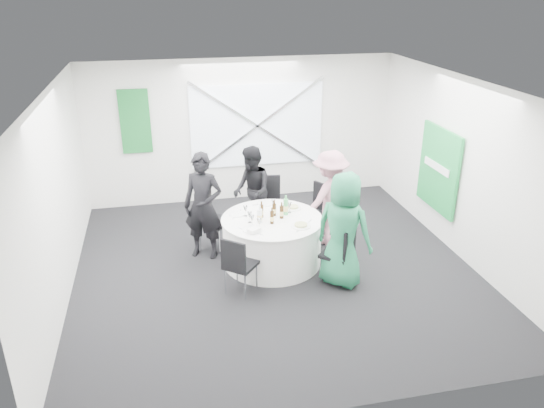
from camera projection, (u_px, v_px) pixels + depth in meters
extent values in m
plane|color=black|center=(275.00, 268.00, 8.21)|extent=(6.00, 6.00, 0.00)
plane|color=white|center=(275.00, 87.00, 7.12)|extent=(6.00, 6.00, 0.00)
plane|color=silver|center=(242.00, 131.00, 10.36)|extent=(6.00, 0.00, 6.00)
plane|color=silver|center=(344.00, 295.00, 4.97)|extent=(6.00, 0.00, 6.00)
plane|color=silver|center=(56.00, 201.00, 7.08)|extent=(0.00, 6.00, 6.00)
plane|color=silver|center=(463.00, 169.00, 8.25)|extent=(0.00, 6.00, 6.00)
cube|color=white|center=(257.00, 125.00, 10.35)|extent=(2.60, 0.03, 1.60)
cube|color=silver|center=(257.00, 126.00, 10.31)|extent=(2.63, 0.05, 1.84)
cube|color=silver|center=(257.00, 126.00, 10.31)|extent=(2.63, 0.05, 1.84)
cube|color=#166F32|center=(135.00, 122.00, 9.81)|extent=(0.55, 0.04, 1.20)
cube|color=green|center=(438.00, 169.00, 8.86)|extent=(0.05, 1.20, 1.40)
cylinder|color=white|center=(272.00, 241.00, 8.25)|extent=(1.52, 1.52, 0.74)
cylinder|color=white|center=(272.00, 219.00, 8.10)|extent=(1.56, 1.56, 0.02)
cube|color=black|center=(268.00, 208.00, 9.15)|extent=(0.52, 0.52, 0.05)
cube|color=black|center=(268.00, 189.00, 9.24)|extent=(0.44, 0.11, 0.49)
cylinder|color=silver|center=(278.00, 217.00, 9.43)|extent=(0.02, 0.02, 0.47)
cylinder|color=silver|center=(257.00, 217.00, 9.41)|extent=(0.02, 0.02, 0.47)
cylinder|color=silver|center=(280.00, 226.00, 9.09)|extent=(0.02, 0.02, 0.47)
cylinder|color=silver|center=(258.00, 226.00, 9.07)|extent=(0.02, 0.02, 0.47)
cube|color=black|center=(215.00, 221.00, 8.64)|extent=(0.64, 0.64, 0.05)
cube|color=black|center=(203.00, 204.00, 8.63)|extent=(0.31, 0.36, 0.49)
cylinder|color=silver|center=(213.00, 229.00, 8.97)|extent=(0.02, 0.02, 0.47)
cylinder|color=silver|center=(200.00, 238.00, 8.67)|extent=(0.02, 0.02, 0.47)
cylinder|color=silver|center=(231.00, 233.00, 8.82)|extent=(0.02, 0.02, 0.47)
cylinder|color=silver|center=(219.00, 242.00, 8.51)|extent=(0.02, 0.02, 0.47)
cube|color=black|center=(315.00, 215.00, 8.88)|extent=(0.62, 0.62, 0.05)
cube|color=black|center=(324.00, 197.00, 8.92)|extent=(0.27, 0.38, 0.48)
cylinder|color=silver|center=(330.00, 229.00, 8.98)|extent=(0.02, 0.02, 0.46)
cylinder|color=silver|center=(313.00, 222.00, 9.22)|extent=(0.02, 0.02, 0.46)
cylinder|color=silver|center=(316.00, 236.00, 8.74)|extent=(0.02, 0.02, 0.46)
cylinder|color=silver|center=(299.00, 229.00, 8.98)|extent=(0.02, 0.02, 0.46)
cube|color=black|center=(336.00, 254.00, 7.71)|extent=(0.58, 0.58, 0.05)
cube|color=black|center=(350.00, 243.00, 7.53)|extent=(0.29, 0.31, 0.44)
cylinder|color=silver|center=(341.00, 276.00, 7.59)|extent=(0.02, 0.02, 0.42)
cylinder|color=silver|center=(350.00, 266.00, 7.86)|extent=(0.02, 0.02, 0.42)
cylinder|color=silver|center=(321.00, 270.00, 7.75)|extent=(0.02, 0.02, 0.42)
cylinder|color=silver|center=(330.00, 260.00, 8.01)|extent=(0.02, 0.02, 0.42)
cube|color=black|center=(241.00, 265.00, 7.44)|extent=(0.57, 0.57, 0.05)
cube|color=black|center=(233.00, 256.00, 7.19)|extent=(0.32, 0.27, 0.43)
cylinder|color=silver|center=(225.00, 281.00, 7.46)|extent=(0.02, 0.02, 0.41)
cylinder|color=silver|center=(245.00, 287.00, 7.32)|extent=(0.02, 0.02, 0.41)
cylinder|color=silver|center=(237.00, 271.00, 7.73)|extent=(0.02, 0.02, 0.41)
cylinder|color=silver|center=(257.00, 276.00, 7.59)|extent=(0.02, 0.02, 0.41)
imported|color=black|center=(203.00, 206.00, 8.28)|extent=(0.74, 0.64, 1.72)
imported|color=black|center=(252.00, 191.00, 9.09)|extent=(0.49, 0.79, 1.56)
imported|color=#B97888|center=(330.00, 198.00, 8.73)|extent=(1.15, 0.87, 1.61)
imported|color=#227E52|center=(343.00, 230.00, 7.50)|extent=(0.98, 0.97, 1.71)
cylinder|color=white|center=(266.00, 203.00, 8.64)|extent=(0.29, 0.29, 0.01)
cylinder|color=white|center=(237.00, 214.00, 8.23)|extent=(0.25, 0.25, 0.01)
cylinder|color=white|center=(293.00, 208.00, 8.45)|extent=(0.26, 0.26, 0.01)
cylinder|color=#97A85A|center=(293.00, 207.00, 8.44)|extent=(0.17, 0.17, 0.02)
cylinder|color=white|center=(301.00, 226.00, 7.83)|extent=(0.29, 0.29, 0.01)
cylinder|color=#97A85A|center=(301.00, 225.00, 7.83)|extent=(0.19, 0.19, 0.02)
cylinder|color=white|center=(253.00, 229.00, 7.72)|extent=(0.30, 0.30, 0.01)
cube|color=white|center=(254.00, 230.00, 7.63)|extent=(0.22, 0.20, 0.05)
cylinder|color=#3C230B|center=(262.00, 211.00, 8.10)|extent=(0.06, 0.06, 0.20)
cylinder|color=#3C230B|center=(261.00, 203.00, 8.05)|extent=(0.02, 0.02, 0.06)
cylinder|color=#E8D07B|center=(262.00, 212.00, 8.11)|extent=(0.06, 0.06, 0.07)
cylinder|color=#3C230B|center=(274.00, 210.00, 8.16)|extent=(0.06, 0.06, 0.19)
cylinder|color=#3C230B|center=(274.00, 202.00, 8.12)|extent=(0.02, 0.02, 0.06)
cylinder|color=#E8D07B|center=(274.00, 211.00, 8.17)|extent=(0.06, 0.06, 0.07)
cylinder|color=#3C230B|center=(282.00, 212.00, 8.06)|extent=(0.06, 0.06, 0.20)
cylinder|color=#3C230B|center=(282.00, 204.00, 8.01)|extent=(0.02, 0.02, 0.06)
cylinder|color=#E8D07B|center=(282.00, 213.00, 8.07)|extent=(0.06, 0.06, 0.07)
cylinder|color=#3C230B|center=(272.00, 217.00, 7.89)|extent=(0.06, 0.06, 0.20)
cylinder|color=#3C230B|center=(272.00, 210.00, 7.84)|extent=(0.02, 0.02, 0.06)
cylinder|color=#E8D07B|center=(272.00, 219.00, 7.90)|extent=(0.06, 0.06, 0.07)
cylinder|color=#43B05A|center=(286.00, 207.00, 8.18)|extent=(0.08, 0.08, 0.26)
cylinder|color=#43B05A|center=(286.00, 197.00, 8.12)|extent=(0.03, 0.03, 0.06)
cylinder|color=#E8D07B|center=(286.00, 208.00, 8.19)|extent=(0.08, 0.08, 0.09)
cylinder|color=white|center=(260.00, 216.00, 7.93)|extent=(0.08, 0.08, 0.21)
cylinder|color=white|center=(260.00, 208.00, 7.87)|extent=(0.03, 0.03, 0.06)
cylinder|color=#E8D07B|center=(260.00, 217.00, 7.93)|extent=(0.08, 0.08, 0.07)
cylinder|color=white|center=(252.00, 226.00, 7.85)|extent=(0.06, 0.06, 0.00)
cylinder|color=white|center=(252.00, 223.00, 7.83)|extent=(0.01, 0.01, 0.10)
cone|color=white|center=(252.00, 218.00, 7.80)|extent=(0.07, 0.07, 0.08)
cylinder|color=white|center=(259.00, 229.00, 7.75)|extent=(0.06, 0.06, 0.00)
cylinder|color=white|center=(259.00, 226.00, 7.73)|extent=(0.01, 0.01, 0.10)
cone|color=white|center=(259.00, 221.00, 7.70)|extent=(0.07, 0.07, 0.08)
cylinder|color=white|center=(289.00, 212.00, 8.30)|extent=(0.06, 0.06, 0.00)
cylinder|color=white|center=(289.00, 209.00, 8.28)|extent=(0.01, 0.01, 0.10)
cone|color=white|center=(289.00, 205.00, 8.25)|extent=(0.07, 0.07, 0.08)
cylinder|color=white|center=(250.00, 222.00, 7.96)|extent=(0.06, 0.06, 0.00)
cylinder|color=white|center=(250.00, 219.00, 7.94)|extent=(0.01, 0.01, 0.10)
cone|color=white|center=(250.00, 214.00, 7.91)|extent=(0.07, 0.07, 0.08)
cylinder|color=white|center=(246.00, 216.00, 8.18)|extent=(0.06, 0.06, 0.00)
cylinder|color=white|center=(245.00, 213.00, 8.16)|extent=(0.01, 0.01, 0.10)
cone|color=white|center=(245.00, 208.00, 8.13)|extent=(0.07, 0.07, 0.08)
cylinder|color=white|center=(273.00, 210.00, 8.40)|extent=(0.06, 0.06, 0.00)
cylinder|color=white|center=(273.00, 207.00, 8.38)|extent=(0.01, 0.01, 0.10)
cone|color=white|center=(273.00, 202.00, 8.35)|extent=(0.07, 0.07, 0.08)
cube|color=silver|center=(272.00, 204.00, 8.62)|extent=(0.15, 0.03, 0.01)
cube|color=silver|center=(257.00, 205.00, 8.58)|extent=(0.15, 0.03, 0.01)
cube|color=silver|center=(242.00, 229.00, 7.75)|extent=(0.12, 0.12, 0.01)
cube|color=silver|center=(260.00, 234.00, 7.59)|extent=(0.11, 0.12, 0.01)
cube|color=silver|center=(240.00, 211.00, 8.35)|extent=(0.08, 0.14, 0.01)
cube|color=silver|center=(235.00, 217.00, 8.15)|extent=(0.10, 0.13, 0.01)
cube|color=silver|center=(298.00, 231.00, 7.70)|extent=(0.11, 0.12, 0.01)
cube|color=silver|center=(309.00, 221.00, 7.99)|extent=(0.11, 0.12, 0.01)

